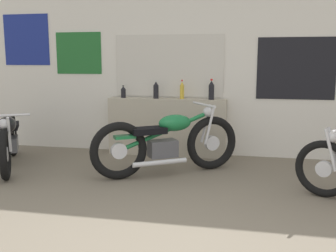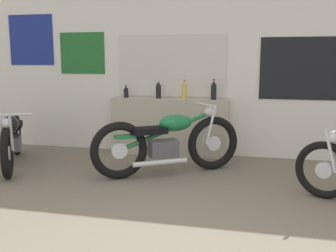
{
  "view_description": "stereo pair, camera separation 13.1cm",
  "coord_description": "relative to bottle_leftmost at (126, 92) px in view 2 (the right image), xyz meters",
  "views": [
    {
      "loc": [
        0.52,
        -2.55,
        1.5
      ],
      "look_at": [
        -0.44,
        2.12,
        0.7
      ],
      "focal_mm": 42.0,
      "sensor_mm": 36.0,
      "label": 1
    },
    {
      "loc": [
        0.65,
        -2.52,
        1.5
      ],
      "look_at": [
        -0.44,
        2.12,
        0.7
      ],
      "focal_mm": 42.0,
      "sensor_mm": 36.0,
      "label": 2
    }
  ],
  "objects": [
    {
      "name": "motorcycle_black",
      "position": [
        -1.34,
        -1.13,
        -0.59
      ],
      "size": [
        1.08,
        1.79,
        0.82
      ],
      "color": "black",
      "rests_on": "ground_plane"
    },
    {
      "name": "bottle_left_center",
      "position": [
        0.54,
        -0.01,
        0.04
      ],
      "size": [
        0.08,
        0.08,
        0.29
      ],
      "color": "black",
      "rests_on": "sill_counter"
    },
    {
      "name": "wall_back",
      "position": [
        1.43,
        0.2,
        0.41
      ],
      "size": [
        10.0,
        0.07,
        2.8
      ],
      "color": "silver",
      "rests_on": "ground_plane"
    },
    {
      "name": "motorcycle_green",
      "position": [
        0.94,
        -1.05,
        -0.56
      ],
      "size": [
        1.79,
        1.22,
        0.92
      ],
      "color": "black",
      "rests_on": "ground_plane"
    },
    {
      "name": "sill_counter",
      "position": [
        0.71,
        0.02,
        -0.54
      ],
      "size": [
        1.87,
        0.28,
        0.91
      ],
      "color": "#B7AD99",
      "rests_on": "ground_plane"
    },
    {
      "name": "bottle_center",
      "position": [
        0.95,
        0.02,
        0.04
      ],
      "size": [
        0.07,
        0.07,
        0.29
      ],
      "color": "gold",
      "rests_on": "sill_counter"
    },
    {
      "name": "bottle_right_center",
      "position": [
        1.41,
        -0.02,
        0.05
      ],
      "size": [
        0.09,
        0.09,
        0.32
      ],
      "color": "black",
      "rests_on": "sill_counter"
    },
    {
      "name": "bottle_leftmost",
      "position": [
        0.0,
        0.0,
        0.0
      ],
      "size": [
        0.08,
        0.08,
        0.2
      ],
      "color": "black",
      "rests_on": "sill_counter"
    }
  ]
}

